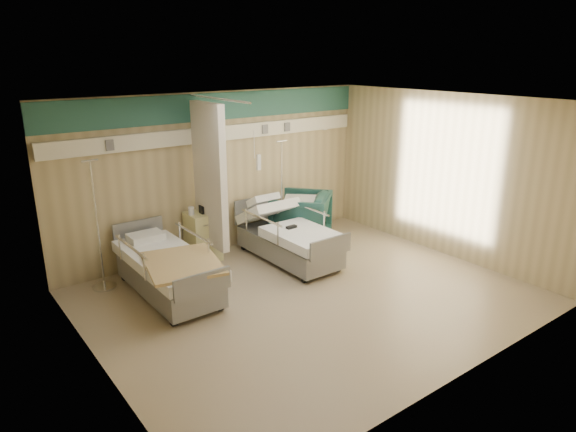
{
  "coord_description": "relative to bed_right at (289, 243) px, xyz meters",
  "views": [
    {
      "loc": [
        -4.35,
        -5.23,
        3.4
      ],
      "look_at": [
        0.06,
        0.6,
        1.08
      ],
      "focal_mm": 32.0,
      "sensor_mm": 36.0,
      "label": 1
    }
  ],
  "objects": [
    {
      "name": "call_remote",
      "position": [
        -0.05,
        -0.14,
        0.34
      ],
      "size": [
        0.19,
        0.09,
        0.04
      ],
      "primitive_type": "cube",
      "rotation": [
        0.0,
        0.0,
        0.03
      ],
      "color": "black",
      "rests_on": "bed_right"
    },
    {
      "name": "iv_stand_right",
      "position": [
        0.5,
        0.87,
        0.08
      ],
      "size": [
        0.34,
        0.34,
        1.91
      ],
      "rotation": [
        0.0,
        0.0,
        0.1
      ],
      "color": "silver",
      "rests_on": "ground"
    },
    {
      "name": "tan_blanket",
      "position": [
        -2.18,
        -0.46,
        0.34
      ],
      "size": [
        1.21,
        1.39,
        0.04
      ],
      "primitive_type": "cube",
      "rotation": [
        0.0,
        0.0,
        -0.23
      ],
      "color": "tan",
      "rests_on": "bed_left"
    },
    {
      "name": "visitor_armchair",
      "position": [
        0.74,
        0.6,
        0.16
      ],
      "size": [
        1.44,
        1.45,
        0.95
      ],
      "primitive_type": "imported",
      "rotation": [
        0.0,
        0.0,
        3.83
      ],
      "color": "#1F4F49",
      "rests_on": "ground"
    },
    {
      "name": "white_cup",
      "position": [
        -1.35,
        0.89,
        0.6
      ],
      "size": [
        0.12,
        0.12,
        0.14
      ],
      "primitive_type": "cylinder",
      "rotation": [
        0.0,
        0.0,
        0.37
      ],
      "color": "white",
      "rests_on": "bedside_cabinet"
    },
    {
      "name": "bed_right",
      "position": [
        0.0,
        0.0,
        0.0
      ],
      "size": [
        1.0,
        2.16,
        0.63
      ],
      "primitive_type": null,
      "color": "white",
      "rests_on": "ground"
    },
    {
      "name": "ground",
      "position": [
        -0.6,
        -1.3,
        -0.32
      ],
      "size": [
        6.0,
        5.0,
        0.0
      ],
      "primitive_type": "cube",
      "color": "gray",
      "rests_on": "ground"
    },
    {
      "name": "waffle_blanket",
      "position": [
        0.72,
        0.59,
        0.67
      ],
      "size": [
        0.87,
        0.88,
        0.07
      ],
      "primitive_type": "cube",
      "rotation": [
        0.0,
        0.0,
        3.98
      ],
      "color": "white",
      "rests_on": "visitor_armchair"
    },
    {
      "name": "bed_left",
      "position": [
        -2.2,
        0.0,
        0.0
      ],
      "size": [
        1.0,
        2.16,
        0.63
      ],
      "primitive_type": null,
      "color": "white",
      "rests_on": "ground"
    },
    {
      "name": "iv_stand_left",
      "position": [
        -2.89,
        0.82,
        0.09
      ],
      "size": [
        0.35,
        0.35,
        1.97
      ],
      "rotation": [
        0.0,
        0.0,
        -0.24
      ],
      "color": "silver",
      "rests_on": "ground"
    },
    {
      "name": "room_walls",
      "position": [
        -0.63,
        -1.05,
        1.55
      ],
      "size": [
        6.04,
        5.04,
        2.82
      ],
      "color": "tan",
      "rests_on": "ground"
    },
    {
      "name": "toiletry_bag",
      "position": [
        -1.08,
        0.85,
        0.6
      ],
      "size": [
        0.25,
        0.18,
        0.13
      ],
      "primitive_type": "cube",
      "rotation": [
        0.0,
        0.0,
        -0.13
      ],
      "color": "black",
      "rests_on": "bedside_cabinet"
    },
    {
      "name": "bedside_cabinet",
      "position": [
        -1.15,
        0.9,
        0.11
      ],
      "size": [
        0.5,
        0.48,
        0.85
      ],
      "primitive_type": "cube",
      "color": "#D7D186",
      "rests_on": "ground"
    }
  ]
}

